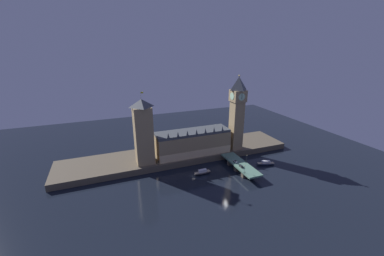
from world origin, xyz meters
name	(u,v)px	position (x,y,z in m)	size (l,w,h in m)	color
ground_plane	(194,176)	(0.00, 0.00, 0.00)	(400.00, 400.00, 0.00)	black
embankment	(179,154)	(0.00, 39.00, 2.79)	(220.00, 42.00, 5.58)	brown
parliament_hall	(193,142)	(11.39, 31.07, 16.82)	(69.34, 21.52, 26.97)	#9E845B
clock_tower	(237,111)	(54.97, 26.80, 43.64)	(13.02, 13.13, 72.15)	#9E845B
victoria_tower	(143,132)	(-34.24, 28.86, 33.84)	(15.02, 15.02, 62.29)	#9E845B
bridge	(240,165)	(41.47, -5.00, 4.32)	(12.80, 46.00, 6.19)	slate
car_northbound_lead	(235,161)	(38.65, -1.15, 6.93)	(1.99, 4.11, 1.58)	silver
car_northbound_trail	(241,166)	(38.65, -10.67, 6.93)	(1.92, 4.52, 1.58)	black
pedestrian_near_rail	(245,172)	(35.83, -20.51, 7.07)	(0.38, 0.38, 1.66)	black
pedestrian_mid_walk	(246,161)	(47.10, -4.20, 7.03)	(0.38, 0.38, 1.59)	black
pedestrian_far_rail	(228,158)	(35.83, 6.86, 7.14)	(0.38, 0.38, 1.79)	black
street_lamp_near	(244,168)	(35.43, -19.72, 10.37)	(1.34, 0.60, 6.68)	#2D3333
street_lamp_mid	(247,158)	(47.50, -5.00, 10.68)	(1.34, 0.60, 7.18)	#2D3333
street_lamp_far	(226,153)	(35.43, 9.72, 10.61)	(1.34, 0.60, 7.07)	#2D3333
boat_upstream	(203,172)	(8.17, 0.45, 1.56)	(15.41, 4.26, 4.27)	#28282D
boat_downstream	(266,163)	(68.00, -5.51, 1.57)	(17.35, 8.84, 4.30)	#1E2842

